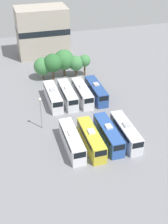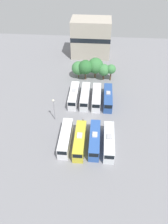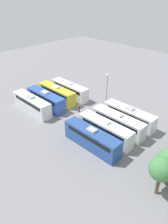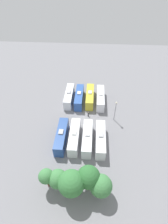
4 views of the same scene
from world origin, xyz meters
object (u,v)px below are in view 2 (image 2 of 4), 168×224
tree_0 (78,68)px  tree_3 (104,70)px  bus_5 (85,96)px  depot_building (91,38)px  bus_1 (80,140)px  tree_2 (95,66)px  bus_2 (95,139)px  tree_4 (111,69)px  bus_0 (66,138)px  bus_7 (108,97)px  bus_6 (97,97)px  tree_1 (86,67)px  bus_3 (109,141)px  worker_person (83,122)px  bus_4 (74,95)px  light_pole (54,106)px

tree_0 → tree_3: (8.86, -0.79, 0.11)m
bus_5 → depot_building: bearing=90.1°
bus_1 → tree_2: 32.02m
tree_0 → bus_2: bearing=-77.2°
tree_2 → tree_4: size_ratio=1.25×
tree_4 → tree_3: bearing=176.2°
bus_0 → bus_7: (10.48, 17.25, 0.00)m
bus_6 → tree_1: size_ratio=1.51×
tree_2 → bus_3: bearing=-81.7°
bus_3 → bus_5: 19.12m
bus_3 → bus_1: bearing=-178.0°
bus_0 → tree_4: 32.13m
tree_3 → depot_building: bearing=106.8°
bus_5 → bus_2: bearing=-78.1°
tree_3 → depot_building: size_ratio=0.38×
bus_0 → bus_1: 3.62m
bus_0 → worker_person: bus_0 is taller
tree_2 → depot_building: size_ratio=0.48×
tree_4 → depot_building: 20.47m
bus_3 → tree_1: (-7.94, 30.11, 2.92)m
tree_1 → tree_3: (6.31, 0.31, -1.00)m
tree_2 → tree_3: tree_2 is taller
tree_1 → tree_3: tree_1 is taller
bus_4 → light_pole: (-4.26, -9.29, 3.00)m
tree_1 → bus_2: bearing=-81.5°
worker_person → bus_6: bearing=71.9°
bus_3 → bus_6: 17.92m
worker_person → tree_2: (2.29, 24.08, 3.87)m
depot_building → tree_2: bearing=-81.5°
bus_3 → bus_6: size_ratio=1.00×
bus_5 → bus_0: bearing=-101.4°
light_pole → tree_1: 22.62m
tree_1 → tree_4: tree_1 is taller
bus_0 → bus_6: size_ratio=1.00×
bus_4 → depot_building: (3.39, 30.97, 5.53)m
bus_2 → bus_3: size_ratio=1.00×
bus_0 → bus_3: size_ratio=1.00×
bus_3 → depot_building: 49.68m
bus_1 → bus_6: bearing=79.0°
worker_person → bus_1: bearing=-91.3°
bus_4 → tree_1: size_ratio=1.51×
light_pole → tree_3: 25.55m
tree_0 → tree_1: 3.00m
bus_1 → bus_6: same height
bus_2 → tree_2: tree_2 is taller
worker_person → tree_3: tree_3 is taller
worker_person → depot_building: 41.88m
bus_5 → depot_building: depot_building is taller
bus_1 → bus_4: (-3.51, 18.12, 0.00)m
tree_0 → bus_5: bearing=-75.9°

